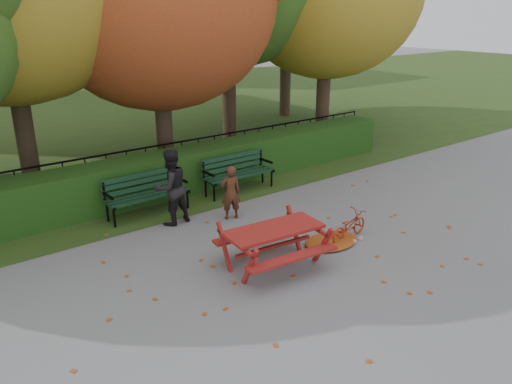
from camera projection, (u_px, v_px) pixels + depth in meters
ground at (308, 260)px, 8.83m from camera, size 90.00×90.00×0.00m
grass_strip at (60, 124)px, 19.26m from camera, size 90.00×90.00×0.00m
hedge at (181, 171)px, 12.01m from camera, size 13.00×0.90×1.00m
iron_fence at (165, 162)px, 12.59m from camera, size 14.00×0.04×1.02m
bench_left at (146, 191)px, 10.67m from camera, size 1.80×0.57×0.88m
bench_right at (237, 170)px, 12.04m from camera, size 1.80×0.57×0.88m
picnic_table at (274, 237)px, 8.44m from camera, size 1.81×1.51×0.82m
leaf_pile at (331, 241)px, 9.46m from camera, size 1.18×0.85×0.08m
leaf_scatter at (296, 254)px, 9.05m from camera, size 9.00×5.70×0.01m
child at (231, 193)px, 10.40m from camera, size 0.49×0.40×1.16m
adult at (171, 187)px, 10.09m from camera, size 0.83×0.69×1.58m
bicycle at (349, 226)px, 9.57m from camera, size 1.08×0.51×0.54m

